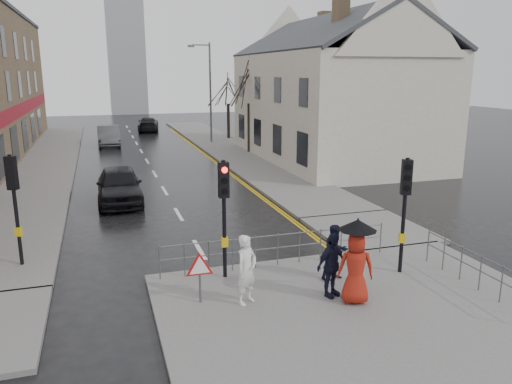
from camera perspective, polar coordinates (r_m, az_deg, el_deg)
ground at (r=14.41m, az=-4.13°, el=-10.52°), size 120.00×120.00×0.00m
near_pavement at (r=12.50m, az=13.84°, el=-14.53°), size 10.00×9.00×0.14m
left_pavement at (r=36.45m, az=-22.88°, el=3.37°), size 4.00×44.00×0.14m
right_pavement at (r=39.41m, az=-3.44°, el=5.11°), size 4.00×40.00×0.14m
pavement_bridge_right at (r=19.33m, az=12.81°, el=-4.23°), size 4.00×4.20×0.14m
building_right_cream at (r=34.28m, az=8.56°, el=11.63°), size 9.00×16.40×10.10m
church_tower at (r=75.01m, az=-14.65°, el=15.58°), size 5.00×5.00×18.00m
traffic_signal_near_left at (r=13.82m, az=-3.69°, el=-0.76°), size 0.28×0.27×3.40m
traffic_signal_near_right at (r=14.77m, az=16.68°, el=-0.38°), size 0.34×0.33×3.40m
traffic_signal_far_left at (r=16.38m, az=-25.96°, el=0.15°), size 0.34×0.33×3.40m
guard_railing_front at (r=15.15m, az=2.50°, el=-5.77°), size 7.14×0.04×1.00m
guard_railing_side at (r=14.71m, az=24.32°, el=-7.68°), size 0.04×4.54×1.00m
warning_sign at (r=12.76m, az=-6.46°, el=-8.77°), size 0.80×0.07×1.35m
street_lamp at (r=41.77m, az=-5.49°, el=11.94°), size 1.83×0.25×8.00m
tree_near at (r=36.36m, az=-0.80°, el=12.44°), size 2.40×2.40×6.58m
tree_far at (r=44.22m, az=-3.22°, el=11.71°), size 2.40×2.40×5.64m
pedestrian_a at (r=12.66m, az=-1.08°, el=-8.86°), size 0.79×0.73×1.80m
pedestrian_b at (r=14.27m, az=9.06°, el=-6.83°), size 0.83×0.68×1.60m
pedestrian_with_umbrella at (r=12.85m, az=11.37°, el=-7.55°), size 1.06×0.96×2.21m
pedestrian_d at (r=13.20m, az=8.61°, el=-8.27°), size 1.09×0.77×1.71m
car_parked at (r=23.66m, az=-15.37°, el=0.79°), size 2.01×4.88×1.65m
car_mid at (r=42.42m, az=-16.50°, el=6.18°), size 1.75×4.87×1.60m
car_far at (r=51.81m, az=-12.21°, el=7.58°), size 2.57×5.08×1.41m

